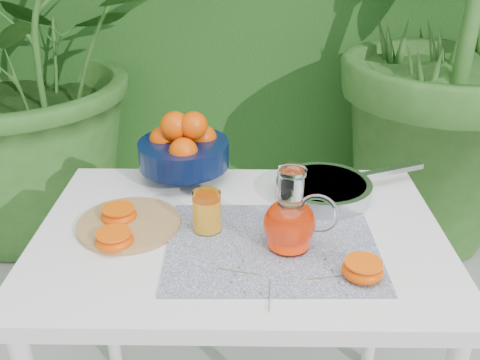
{
  "coord_description": "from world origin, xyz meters",
  "views": [
    {
      "loc": [
        0.09,
        -1.17,
        1.45
      ],
      "look_at": [
        0.07,
        -0.03,
        0.88
      ],
      "focal_mm": 40.0,
      "sensor_mm": 36.0,
      "label": 1
    }
  ],
  "objects_px": {
    "juice_pitcher": "(291,221)",
    "white_table": "(240,258)",
    "cutting_board": "(129,224)",
    "saute_pan": "(325,189)",
    "fruit_bowl": "(184,148)"
  },
  "relations": [
    {
      "from": "white_table",
      "to": "fruit_bowl",
      "type": "height_order",
      "value": "fruit_bowl"
    },
    {
      "from": "cutting_board",
      "to": "white_table",
      "type": "bearing_deg",
      "value": -2.88
    },
    {
      "from": "white_table",
      "to": "cutting_board",
      "type": "xyz_separation_m",
      "value": [
        -0.28,
        0.01,
        0.09
      ]
    },
    {
      "from": "juice_pitcher",
      "to": "white_table",
      "type": "bearing_deg",
      "value": 147.76
    },
    {
      "from": "juice_pitcher",
      "to": "saute_pan",
      "type": "height_order",
      "value": "juice_pitcher"
    },
    {
      "from": "cutting_board",
      "to": "saute_pan",
      "type": "distance_m",
      "value": 0.53
    },
    {
      "from": "white_table",
      "to": "juice_pitcher",
      "type": "relative_size",
      "value": 5.0
    },
    {
      "from": "saute_pan",
      "to": "juice_pitcher",
      "type": "bearing_deg",
      "value": -114.37
    },
    {
      "from": "cutting_board",
      "to": "juice_pitcher",
      "type": "distance_m",
      "value": 0.41
    },
    {
      "from": "juice_pitcher",
      "to": "saute_pan",
      "type": "relative_size",
      "value": 0.42
    },
    {
      "from": "juice_pitcher",
      "to": "saute_pan",
      "type": "xyz_separation_m",
      "value": [
        0.11,
        0.25,
        -0.05
      ]
    },
    {
      "from": "cutting_board",
      "to": "juice_pitcher",
      "type": "xyz_separation_m",
      "value": [
        0.39,
        -0.09,
        0.06
      ]
    },
    {
      "from": "white_table",
      "to": "fruit_bowl",
      "type": "xyz_separation_m",
      "value": [
        -0.17,
        0.29,
        0.18
      ]
    },
    {
      "from": "white_table",
      "to": "cutting_board",
      "type": "distance_m",
      "value": 0.29
    },
    {
      "from": "fruit_bowl",
      "to": "cutting_board",
      "type": "bearing_deg",
      "value": -111.42
    }
  ]
}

